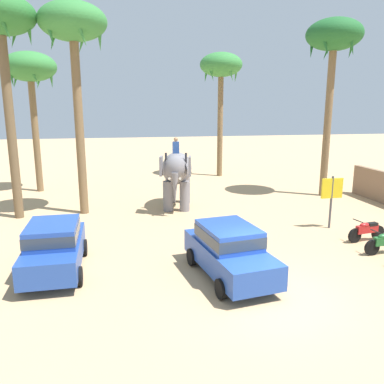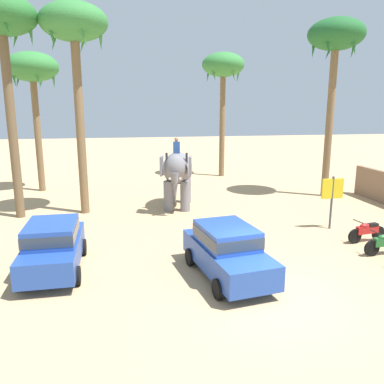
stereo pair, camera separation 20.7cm
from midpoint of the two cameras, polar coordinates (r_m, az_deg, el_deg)
ground_plane at (r=11.80m, az=11.48°, el=-15.05°), size 120.00×120.00×0.00m
car_sedan_foreground at (r=12.59m, az=5.69°, el=-8.42°), size 2.32×4.30×1.70m
car_parked_far_side at (r=13.69m, az=-19.45°, el=-7.34°), size 1.92×4.12×1.70m
elephant_with_mahout at (r=20.74m, az=-1.88°, el=3.02°), size 2.25×4.01×3.88m
motorcycle_end_of_row at (r=17.34m, az=24.77°, el=-5.24°), size 1.79×0.55×0.94m
palm_tree_behind_elephant at (r=30.56m, az=4.83°, el=17.65°), size 3.20×3.20×9.38m
palm_tree_near_hut at (r=20.46m, az=-16.72°, el=21.86°), size 3.20×3.20×10.21m
palm_tree_left_of_road at (r=26.71m, az=-22.31°, el=16.17°), size 3.20×3.20×8.70m
palm_tree_far_back at (r=25.00m, az=20.70°, el=20.06°), size 3.20×3.20×10.33m
palm_tree_leaning_seaward at (r=20.76m, az=-26.04°, el=21.33°), size 3.20×3.20×10.33m
signboard_yellow at (r=18.28m, az=20.34°, el=-0.02°), size 1.00×0.10×2.40m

